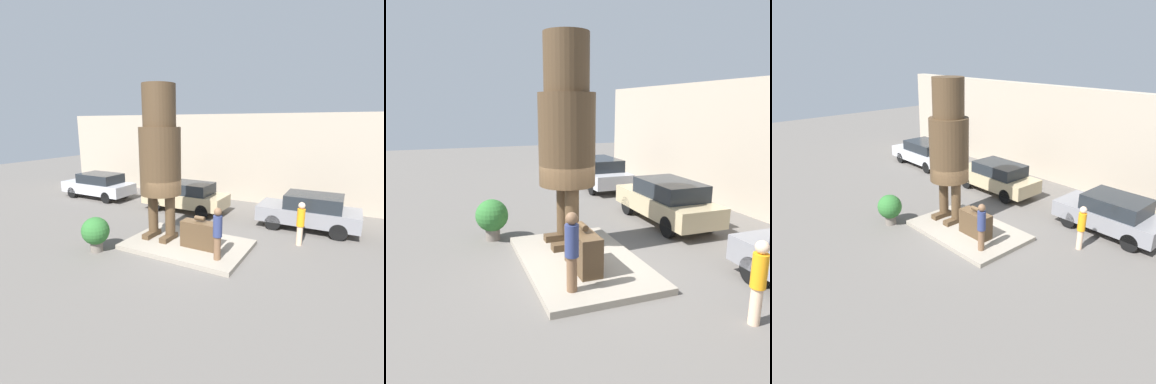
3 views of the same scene
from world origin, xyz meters
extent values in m
plane|color=#605B56|center=(0.00, 0.00, 0.00)|extent=(60.00, 60.00, 0.00)
cube|color=gray|center=(0.00, 0.00, 0.08)|extent=(4.52, 2.95, 0.17)
cube|color=#4C3823|center=(-1.57, -0.11, 0.27)|extent=(0.31, 0.90, 0.20)
cube|color=#4C3823|center=(-0.77, -0.11, 0.27)|extent=(0.31, 0.90, 0.20)
cylinder|color=#4C3823|center=(-1.57, 0.02, 1.15)|extent=(0.39, 0.39, 1.57)
cylinder|color=#4C3823|center=(-0.77, 0.02, 1.15)|extent=(0.39, 0.39, 1.57)
cylinder|color=#4C3823|center=(-1.17, 0.02, 3.19)|extent=(1.57, 1.57, 2.52)
cylinder|color=#4C3823|center=(-1.17, 0.02, 5.21)|extent=(1.23, 1.23, 1.51)
cube|color=#4C3823|center=(0.60, -0.16, 0.65)|extent=(1.35, 0.52, 0.96)
cylinder|color=#4C3823|center=(0.60, -0.16, 1.27)|extent=(0.37, 0.16, 0.16)
cylinder|color=brown|center=(1.56, -0.78, 0.57)|extent=(0.23, 0.23, 0.80)
cylinder|color=navy|center=(1.56, -0.78, 1.33)|extent=(0.30, 0.30, 0.71)
sphere|color=brown|center=(1.56, -0.78, 1.81)|extent=(0.27, 0.27, 0.27)
cube|color=#B7B7BC|center=(-8.67, 4.08, 0.66)|extent=(4.56, 1.84, 0.64)
cube|color=#1E2328|center=(-8.44, 4.08, 1.26)|extent=(2.51, 1.66, 0.56)
cylinder|color=black|center=(-10.09, 3.25, 0.34)|extent=(0.68, 0.18, 0.68)
cylinder|color=black|center=(-10.09, 4.91, 0.34)|extent=(0.68, 0.18, 0.68)
cylinder|color=black|center=(-7.26, 3.25, 0.34)|extent=(0.68, 0.18, 0.68)
cylinder|color=black|center=(-7.26, 4.91, 0.34)|extent=(0.68, 0.18, 0.68)
cube|color=tan|center=(-2.44, 4.12, 0.68)|extent=(4.48, 1.75, 0.66)
cube|color=#1E2328|center=(-2.22, 4.12, 1.28)|extent=(2.47, 1.57, 0.56)
cylinder|color=black|center=(-3.83, 3.34, 0.35)|extent=(0.70, 0.18, 0.70)
cylinder|color=black|center=(-3.83, 4.91, 0.35)|extent=(0.70, 0.18, 0.70)
cylinder|color=black|center=(-1.05, 3.34, 0.35)|extent=(0.70, 0.18, 0.70)
cylinder|color=black|center=(-1.05, 4.91, 0.35)|extent=(0.70, 0.18, 0.70)
cylinder|color=black|center=(2.39, 3.41, 0.34)|extent=(0.68, 0.18, 0.68)
cylinder|color=#70665B|center=(-2.74, -1.93, 0.18)|extent=(0.44, 0.44, 0.36)
sphere|color=#2D6B2D|center=(-2.74, -1.93, 0.79)|extent=(1.00, 1.00, 1.00)
cylinder|color=beige|center=(3.70, 2.19, 0.38)|extent=(0.22, 0.22, 0.76)
cylinder|color=orange|center=(3.70, 2.19, 1.10)|extent=(0.29, 0.29, 0.68)
sphere|color=beige|center=(3.70, 2.19, 1.57)|extent=(0.25, 0.25, 0.25)
camera|label=1|loc=(5.19, -9.27, 4.60)|focal=28.00mm
camera|label=2|loc=(8.62, -3.18, 4.11)|focal=35.00mm
camera|label=3|loc=(9.99, -9.04, 6.99)|focal=35.00mm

